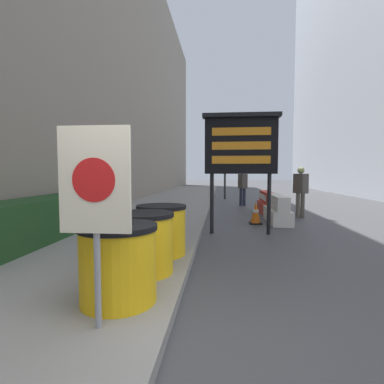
{
  "coord_description": "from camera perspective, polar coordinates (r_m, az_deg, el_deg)",
  "views": [
    {
      "loc": [
        0.49,
        -2.38,
        1.59
      ],
      "look_at": [
        -0.11,
        3.75,
        1.18
      ],
      "focal_mm": 28.0,
      "sensor_mm": 36.0,
      "label": 1
    }
  ],
  "objects": [
    {
      "name": "traffic_cone_near",
      "position": [
        9.43,
        12.03,
        -3.91
      ],
      "size": [
        0.39,
        0.39,
        0.69
      ],
      "color": "black",
      "rests_on": "ground_plane"
    },
    {
      "name": "barrel_drum_back",
      "position": [
        5.31,
        -5.84,
        -7.16
      ],
      "size": [
        0.87,
        0.87,
        0.87
      ],
      "color": "yellow",
      "rests_on": "sidewalk_left"
    },
    {
      "name": "barrel_drum_foreground",
      "position": [
        3.52,
        -13.86,
        -12.99
      ],
      "size": [
        0.87,
        0.87,
        0.87
      ],
      "color": "yellow",
      "rests_on": "sidewalk_left"
    },
    {
      "name": "warning_sign",
      "position": [
        2.83,
        -18.0,
        0.01
      ],
      "size": [
        0.66,
        0.08,
        1.86
      ],
      "color": "gray",
      "rests_on": "sidewalk_left"
    },
    {
      "name": "ground_plane",
      "position": [
        2.9,
        -5.83,
        -29.47
      ],
      "size": [
        120.0,
        120.0,
        0.0
      ],
      "primitive_type": "plane",
      "color": "#3F3F42"
    },
    {
      "name": "building_left_facade",
      "position": [
        14.35,
        -15.74,
        28.42
      ],
      "size": [
        0.4,
        50.4,
        15.19
      ],
      "color": "gray",
      "rests_on": "ground_plane"
    },
    {
      "name": "message_board",
      "position": [
        7.76,
        9.28,
        8.67
      ],
      "size": [
        1.94,
        0.36,
        3.05
      ],
      "color": "black",
      "rests_on": "ground_plane"
    },
    {
      "name": "jersey_barrier_white",
      "position": [
        9.88,
        15.95,
        -3.37
      ],
      "size": [
        0.6,
        2.0,
        0.87
      ],
      "color": "silver",
      "rests_on": "ground_plane"
    },
    {
      "name": "hedge_strip",
      "position": [
        7.36,
        -26.01,
        -4.38
      ],
      "size": [
        0.9,
        6.3,
        0.89
      ],
      "color": "#1E421E",
      "rests_on": "sidewalk_left"
    },
    {
      "name": "pedestrian_passerby",
      "position": [
        14.26,
        9.63,
        1.48
      ],
      "size": [
        0.43,
        0.53,
        1.73
      ],
      "rotation": [
        0.0,
        0.0,
        5.13
      ],
      "color": "#23283D",
      "rests_on": "ground_plane"
    },
    {
      "name": "traffic_light_near_curb",
      "position": [
        17.65,
        6.34,
        8.28
      ],
      "size": [
        0.28,
        0.44,
        4.11
      ],
      "color": "#2D2D30",
      "rests_on": "ground_plane"
    },
    {
      "name": "barrel_drum_middle",
      "position": [
        4.4,
        -9.21,
        -9.49
      ],
      "size": [
        0.87,
        0.87,
        0.87
      ],
      "color": "yellow",
      "rests_on": "sidewalk_left"
    },
    {
      "name": "pedestrian_worker",
      "position": [
        11.1,
        19.98,
        0.76
      ],
      "size": [
        0.47,
        0.54,
        1.77
      ],
      "rotation": [
        0.0,
        0.0,
        5.22
      ],
      "color": "#514C42",
      "rests_on": "ground_plane"
    },
    {
      "name": "jersey_barrier_red_striped",
      "position": [
        12.04,
        14.08,
        -2.14
      ],
      "size": [
        0.53,
        2.01,
        0.83
      ],
      "color": "red",
      "rests_on": "ground_plane"
    }
  ]
}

